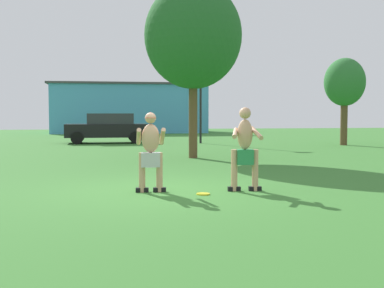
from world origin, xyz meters
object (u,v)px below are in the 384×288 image
Objects in this scene: lamp_post at (201,81)px; tree_right_field at (345,83)px; car_black_mid_lot at (108,128)px; player_with_cap at (151,149)px; frisbee at (203,194)px; player_in_green at (245,147)px; tree_behind_players at (193,36)px.

lamp_post is 7.29m from tree_right_field.
car_black_mid_lot is 1.00× the size of tree_right_field.
player_with_cap reaches higher than car_black_mid_lot.
tree_right_field is at bearing 54.73° from frisbee.
player_in_green reaches higher than frisbee.
frisbee is at bearing -83.66° from car_black_mid_lot.
player_in_green is at bearing -5.30° from player_with_cap.
player_in_green is 0.32× the size of lamp_post.
tree_behind_players is (1.12, 7.94, 4.29)m from frisbee.
frisbee is at bearing -125.27° from tree_right_field.
frisbee is 0.05× the size of lamp_post.
car_black_mid_lot is 12.43m from tree_right_field.
frisbee is at bearing -161.78° from player_in_green.
lamp_post is at bearing -12.02° from car_black_mid_lot.
player_with_cap is 8.47m from tree_behind_players.
lamp_post reaches higher than tree_right_field.
car_black_mid_lot is 10.56m from tree_behind_players.
tree_behind_players reaches higher than player_with_cap.
player_in_green is at bearing 18.22° from frisbee.
car_black_mid_lot reaches higher than frisbee.
car_black_mid_lot is 5.56m from lamp_post.
tree_right_field is at bearing -17.67° from car_black_mid_lot.
player_with_cap is 17.17m from tree_right_field.
player_with_cap is 16.57m from lamp_post.
car_black_mid_lot is at bearing 107.86° from tree_behind_players.
player_with_cap is 0.37× the size of tree_right_field.
player_with_cap is 16.98m from car_black_mid_lot.
tree_behind_players is at bearing -146.05° from tree_right_field.
player_with_cap is at bearing 174.70° from player_in_green.
player_in_green is 0.28× the size of tree_behind_players.
car_black_mid_lot is at bearing 167.98° from lamp_post.
lamp_post is at bearing 77.91° from tree_behind_players.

